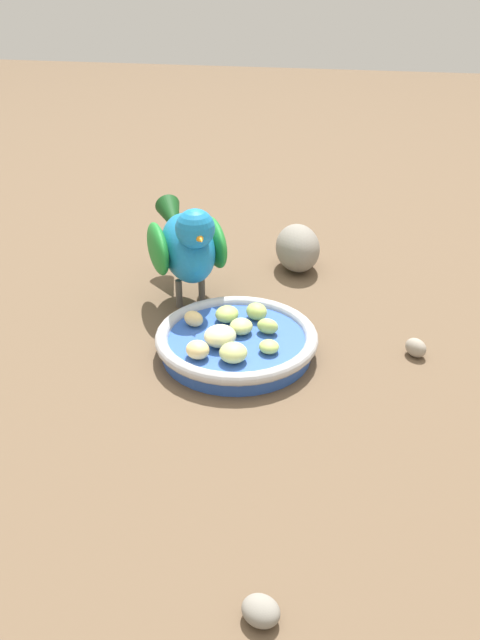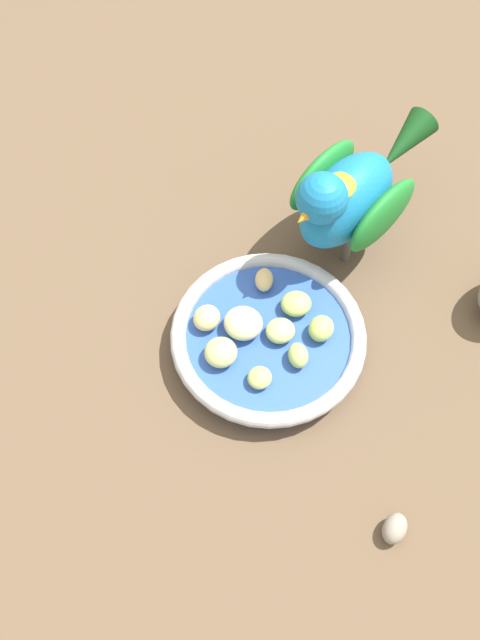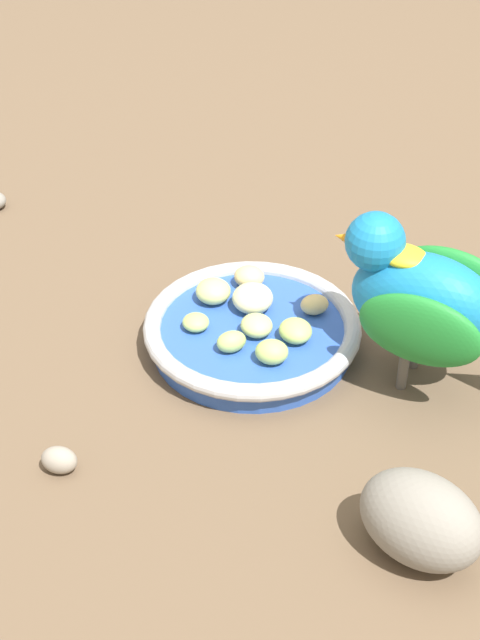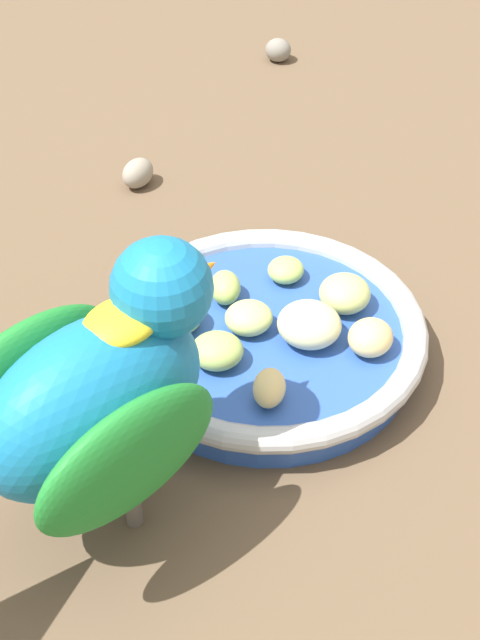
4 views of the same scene
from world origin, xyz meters
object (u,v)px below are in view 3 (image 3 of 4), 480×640
at_px(apple_piece_2, 257,325).
at_px(rock_large, 421,520).
at_px(feeding_bowl, 252,332).
at_px(apple_piece_5, 272,352).
at_px(apple_piece_1, 315,305).
at_px(apple_piece_4, 253,298).
at_px(parrot, 430,298).
at_px(apple_piece_8, 249,277).
at_px(pebble_0, 59,460).
at_px(apple_piece_7, 231,342).
at_px(apple_piece_3, 213,291).
at_px(apple_piece_0, 195,322).
at_px(apple_piece_6, 295,331).

xyz_separation_m(apple_piece_2, rock_large, (-0.05, -0.25, 0.00)).
distance_m(feeding_bowl, apple_piece_5, 0.06).
relative_size(apple_piece_1, apple_piece_4, 0.67).
bearing_deg(apple_piece_2, parrot, -50.98).
relative_size(apple_piece_2, apple_piece_8, 1.02).
bearing_deg(apple_piece_5, apple_piece_1, 22.21).
bearing_deg(pebble_0, apple_piece_4, 12.78).
relative_size(apple_piece_5, apple_piece_7, 1.08).
bearing_deg(apple_piece_7, apple_piece_1, -1.74).
xyz_separation_m(feeding_bowl, apple_piece_3, (-0.01, 0.05, 0.02)).
bearing_deg(rock_large, feeding_bowl, 79.12).
relative_size(apple_piece_1, apple_piece_3, 0.80).
bearing_deg(parrot, apple_piece_7, 22.75).
bearing_deg(apple_piece_7, apple_piece_2, 9.31).
bearing_deg(apple_piece_0, apple_piece_2, -45.10).
bearing_deg(apple_piece_4, apple_piece_7, -144.56).
relative_size(apple_piece_2, parrot, 0.14).
bearing_deg(apple_piece_8, parrot, -73.70).
xyz_separation_m(apple_piece_2, apple_piece_4, (0.02, 0.03, 0.00)).
bearing_deg(apple_piece_1, feeding_bowl, 161.59).
bearing_deg(pebble_0, apple_piece_0, 19.21).
bearing_deg(apple_piece_5, apple_piece_6, 17.48).
bearing_deg(apple_piece_1, pebble_0, -177.32).
height_order(apple_piece_3, apple_piece_7, apple_piece_3).
bearing_deg(apple_piece_2, apple_piece_6, -50.34).
xyz_separation_m(apple_piece_0, parrot, (0.13, -0.15, 0.06)).
bearing_deg(rock_large, apple_piece_6, 72.73).
height_order(apple_piece_5, apple_piece_6, apple_piece_5).
distance_m(apple_piece_2, apple_piece_7, 0.03).
relative_size(apple_piece_6, rock_large, 0.34).
bearing_deg(apple_piece_5, rock_large, -98.83).
bearing_deg(apple_piece_8, apple_piece_3, 178.91).
xyz_separation_m(apple_piece_1, parrot, (0.03, -0.11, 0.06)).
height_order(feeding_bowl, apple_piece_8, apple_piece_8).
relative_size(apple_piece_3, apple_piece_8, 1.12).
relative_size(apple_piece_3, rock_large, 0.35).
relative_size(apple_piece_6, apple_piece_7, 1.17).
height_order(apple_piece_0, apple_piece_6, apple_piece_6).
relative_size(apple_piece_0, apple_piece_6, 0.78).
relative_size(apple_piece_1, apple_piece_5, 0.91).
distance_m(apple_piece_7, apple_piece_8, 0.10).
distance_m(apple_piece_4, apple_piece_5, 0.08).
bearing_deg(apple_piece_1, apple_piece_6, -153.65).
distance_m(apple_piece_6, parrot, 0.12).
distance_m(apple_piece_6, pebble_0, 0.24).
distance_m(apple_piece_3, apple_piece_6, 0.09).
distance_m(apple_piece_1, apple_piece_2, 0.06).
distance_m(apple_piece_4, apple_piece_7, 0.06).
bearing_deg(apple_piece_6, rock_large, -107.27).
bearing_deg(apple_piece_3, apple_piece_6, -75.27).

